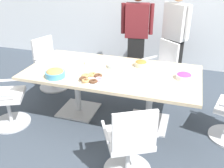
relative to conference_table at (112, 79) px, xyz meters
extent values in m
cube|color=#3D4754|center=(0.00, 0.00, -0.63)|extent=(10.00, 10.00, 0.01)
cube|color=#CCB793|center=(0.00, 0.00, 0.10)|extent=(2.40, 1.20, 0.04)
cube|color=silver|center=(-0.55, 0.00, -0.61)|extent=(0.56, 0.56, 0.02)
cylinder|color=silver|center=(-0.55, 0.00, -0.26)|extent=(0.09, 0.09, 0.69)
cube|color=silver|center=(0.55, 0.00, -0.61)|extent=(0.56, 0.56, 0.02)
cylinder|color=silver|center=(0.55, 0.00, -0.26)|extent=(0.09, 0.09, 0.69)
cylinder|color=silver|center=(0.52, 1.00, -0.61)|extent=(0.76, 0.76, 0.02)
cylinder|color=silver|center=(0.52, 1.00, -0.40)|extent=(0.05, 0.05, 0.41)
cube|color=white|center=(0.52, 1.00, -0.17)|extent=(0.65, 0.65, 0.06)
cube|color=white|center=(0.65, 1.16, 0.07)|extent=(0.36, 0.31, 0.42)
cube|color=silver|center=(0.71, 0.84, -0.05)|extent=(0.26, 0.30, 0.02)
cube|color=silver|center=(0.33, 1.15, -0.05)|extent=(0.26, 0.30, 0.02)
cylinder|color=silver|center=(-1.33, 0.62, -0.61)|extent=(0.69, 0.69, 0.02)
cylinder|color=silver|center=(-1.33, 0.62, -0.40)|extent=(0.05, 0.05, 0.41)
cube|color=white|center=(-1.33, 0.62, -0.17)|extent=(0.58, 0.58, 0.06)
cube|color=white|center=(-1.53, 0.69, 0.07)|extent=(0.18, 0.43, 0.42)
cube|color=silver|center=(-1.25, 0.85, -0.05)|extent=(0.36, 0.15, 0.02)
cube|color=silver|center=(-1.41, 0.39, -0.05)|extent=(0.36, 0.15, 0.02)
cylinder|color=silver|center=(-1.34, -0.61, -0.61)|extent=(0.72, 0.72, 0.02)
cylinder|color=silver|center=(-1.34, -0.61, -0.40)|extent=(0.05, 0.05, 0.41)
cube|color=white|center=(-1.34, -0.61, -0.17)|extent=(0.61, 0.61, 0.06)
cube|color=silver|center=(-1.44, -0.39, -0.05)|extent=(0.35, 0.18, 0.02)
cube|color=silver|center=(-1.24, -0.83, -0.05)|extent=(0.35, 0.18, 0.02)
cylinder|color=silver|center=(0.50, -1.00, -0.40)|extent=(0.05, 0.05, 0.41)
cube|color=white|center=(0.50, -1.00, -0.17)|extent=(0.62, 0.62, 0.06)
cube|color=white|center=(0.60, -1.18, 0.07)|extent=(0.40, 0.25, 0.42)
cube|color=silver|center=(0.29, -1.12, -0.05)|extent=(0.20, 0.34, 0.02)
cube|color=silver|center=(0.72, -0.88, -0.05)|extent=(0.20, 0.34, 0.02)
cube|color=black|center=(-0.02, 1.63, -0.23)|extent=(0.35, 0.25, 0.80)
cube|color=maroon|center=(-0.02, 1.63, 0.49)|extent=(0.47, 0.29, 0.63)
cylinder|color=maroon|center=(0.24, 1.68, 0.52)|extent=(0.09, 0.09, 0.57)
cylinder|color=maroon|center=(-0.28, 1.59, 0.52)|extent=(0.09, 0.09, 0.57)
cube|color=black|center=(0.69, 1.66, -0.22)|extent=(0.38, 0.35, 0.81)
cube|color=white|center=(0.69, 1.66, 0.51)|extent=(0.49, 0.43, 0.64)
cylinder|color=white|center=(0.91, 1.51, 0.54)|extent=(0.11, 0.11, 0.58)
cylinder|color=white|center=(0.47, 1.81, 0.54)|extent=(0.11, 0.11, 0.58)
cylinder|color=#4C9EC6|center=(-0.65, -0.42, 0.16)|extent=(0.26, 0.26, 0.08)
ellipsoid|color=tan|center=(-0.65, -0.42, 0.20)|extent=(0.23, 0.23, 0.07)
cylinder|color=white|center=(0.97, 0.04, 0.15)|extent=(0.21, 0.21, 0.06)
ellipsoid|color=#9E3D8E|center=(0.97, 0.04, 0.18)|extent=(0.18, 0.18, 0.05)
cylinder|color=beige|center=(0.34, 0.30, 0.16)|extent=(0.18, 0.18, 0.06)
ellipsoid|color=#AD702D|center=(0.34, 0.30, 0.19)|extent=(0.16, 0.16, 0.06)
cylinder|color=white|center=(-0.17, -0.35, 0.13)|extent=(0.31, 0.31, 0.01)
torus|color=pink|center=(-0.06, -0.36, 0.15)|extent=(0.11, 0.11, 0.03)
torus|color=brown|center=(-0.11, -0.26, 0.15)|extent=(0.11, 0.11, 0.03)
torus|color=tan|center=(-0.19, -0.24, 0.15)|extent=(0.11, 0.11, 0.03)
torus|color=tan|center=(-0.26, -0.31, 0.15)|extent=(0.11, 0.11, 0.03)
torus|color=brown|center=(-0.25, -0.41, 0.15)|extent=(0.11, 0.11, 0.03)
torus|color=tan|center=(-0.20, -0.45, 0.15)|extent=(0.11, 0.11, 0.03)
torus|color=brown|center=(-0.11, -0.44, 0.15)|extent=(0.11, 0.11, 0.03)
cylinder|color=white|center=(0.00, 0.16, 0.13)|extent=(0.23, 0.23, 0.01)
cylinder|color=silver|center=(0.00, 0.16, 0.13)|extent=(0.23, 0.23, 0.01)
cylinder|color=white|center=(0.00, 0.16, 0.14)|extent=(0.23, 0.23, 0.01)
cylinder|color=silver|center=(0.00, 0.16, 0.15)|extent=(0.23, 0.23, 0.01)
cylinder|color=white|center=(0.00, 0.16, 0.15)|extent=(0.23, 0.23, 0.01)
cylinder|color=silver|center=(0.00, 0.16, 0.16)|extent=(0.23, 0.23, 0.01)
cylinder|color=white|center=(0.00, 0.16, 0.16)|extent=(0.23, 0.23, 0.01)
cylinder|color=silver|center=(0.00, 0.16, 0.17)|extent=(0.23, 0.23, 0.01)
cube|color=white|center=(-0.38, 0.19, 0.15)|extent=(0.15, 0.15, 0.06)
camera|label=1|loc=(0.99, -3.10, 1.52)|focal=40.71mm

